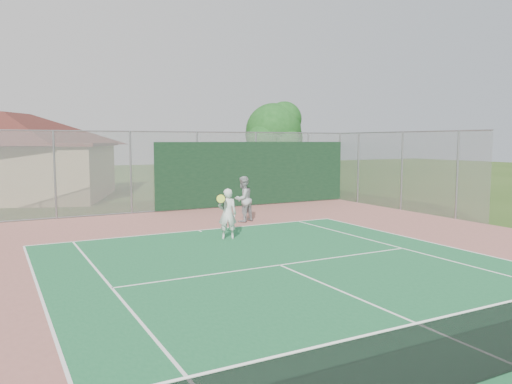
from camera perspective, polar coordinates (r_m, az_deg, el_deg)
back_fence at (r=22.67m, az=-6.45°, el=2.21°), size 20.08×0.11×3.53m
side_fence_right at (r=23.24m, az=16.33°, el=2.30°), size 0.08×9.00×3.50m
tree at (r=29.52m, az=2.18°, el=6.74°), size 3.87×3.67×5.40m
player_white_front at (r=15.70m, az=-3.30°, el=-2.53°), size 0.88×0.71×1.66m
player_grey_back at (r=19.03m, az=-1.49°, el=-0.87°), size 1.03×0.93×1.74m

